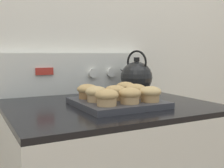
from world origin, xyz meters
TOP-DOWN VIEW (x-y plane):
  - wall_back at (0.00, 0.71)m, footprint 8.00×0.05m
  - control_panel at (0.00, 0.66)m, footprint 0.74×0.07m
  - muffin_pan at (0.01, 0.27)m, footprint 0.29×0.29m
  - muffin_r0_c0 at (-0.08, 0.19)m, footprint 0.08×0.08m
  - muffin_r0_c1 at (0.01, 0.19)m, footprint 0.08×0.08m
  - muffin_r0_c2 at (0.09, 0.19)m, footprint 0.08×0.08m
  - muffin_r1_c0 at (-0.07, 0.27)m, footprint 0.08×0.08m
  - muffin_r1_c1 at (0.00, 0.27)m, footprint 0.08×0.08m
  - muffin_r1_c2 at (0.09, 0.27)m, footprint 0.08×0.08m
  - muffin_r2_c0 at (-0.08, 0.35)m, footprint 0.08×0.08m
  - muffin_r2_c2 at (0.09, 0.36)m, footprint 0.08×0.08m
  - tea_kettle at (0.25, 0.52)m, footprint 0.15×0.18m

SIDE VIEW (x-z plane):
  - muffin_pan at x=0.01m, z-range 0.90..0.92m
  - muffin_r0_c0 at x=-0.08m, z-range 0.92..0.98m
  - muffin_r0_c1 at x=0.01m, z-range 0.92..0.98m
  - muffin_r0_c2 at x=0.09m, z-range 0.92..0.98m
  - muffin_r1_c0 at x=-0.07m, z-range 0.92..0.98m
  - muffin_r1_c1 at x=0.00m, z-range 0.92..0.98m
  - muffin_r1_c2 at x=0.09m, z-range 0.92..0.98m
  - muffin_r2_c0 at x=-0.08m, z-range 0.92..0.98m
  - muffin_r2_c2 at x=0.09m, z-range 0.92..0.98m
  - tea_kettle at x=0.25m, z-range 0.88..1.08m
  - control_panel at x=0.00m, z-range 0.90..1.09m
  - wall_back at x=0.00m, z-range 0.00..2.40m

